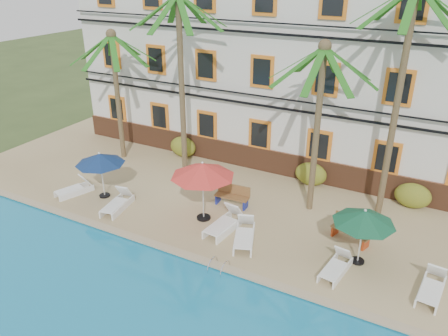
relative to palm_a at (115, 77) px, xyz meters
The scene contains 23 objects.
ground 11.03m from the palm_a, 30.18° to the right, with size 100.00×100.00×0.00m, color #384C23.
pool_deck 9.75m from the palm_a, ahead, with size 30.00×12.00×0.25m, color tan.
pool_coping 11.36m from the palm_a, 34.43° to the right, with size 30.00×0.35×0.06m, color tan.
hotel_building 10.00m from the palm_a, 29.73° to the left, with size 25.40×6.44×10.22m.
palm_a is the anchor object (origin of this frame).
palm_b 4.57m from the palm_a, ahead, with size 4.18×4.18×8.68m.
palm_c 10.69m from the palm_a, ahead, with size 4.18×4.18×7.06m.
palm_d 13.43m from the palm_a, ahead, with size 4.18×4.18×9.16m.
shrub_left 5.01m from the palm_a, 28.79° to the left, with size 1.50×0.90×1.10m, color #2A5C1A.
shrub_mid 10.81m from the palm_a, ahead, with size 1.50×0.90×1.10m, color #2A5C1A.
shrub_right 15.08m from the palm_a, ahead, with size 1.50×0.90×1.10m, color #2A5C1A.
umbrella_blue 5.15m from the palm_a, 61.02° to the right, with size 2.16×2.16×2.16m.
umbrella_red 8.18m from the palm_a, 26.01° to the right, with size 2.58×2.58×2.58m.
umbrella_green 13.99m from the palm_a, 14.28° to the right, with size 2.14×2.14×2.15m.
lounger_a 6.05m from the palm_a, 79.34° to the right, with size 1.12×1.78×0.79m.
lounger_b 6.99m from the palm_a, 52.52° to the right, with size 0.95×1.91×0.86m.
lounger_c 9.94m from the palm_a, 24.66° to the right, with size 0.92×2.07×0.95m.
lounger_d 10.94m from the palm_a, 24.03° to the right, with size 1.33×2.04×0.91m.
lounger_e 14.14m from the palm_a, 18.75° to the right, with size 0.82×1.74×0.79m.
lounger_f 16.76m from the palm_a, 14.21° to the right, with size 0.80×1.84×0.84m.
bench_left 8.76m from the palm_a, 13.93° to the right, with size 1.52×0.56×0.93m.
bench_right 13.57m from the palm_a, ahead, with size 1.57×0.91×0.93m.
pool_ladder 11.84m from the palm_a, 33.25° to the right, with size 0.54×0.74×0.74m.
Camera 1 is at (6.42, -11.61, 9.77)m, focal length 35.00 mm.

